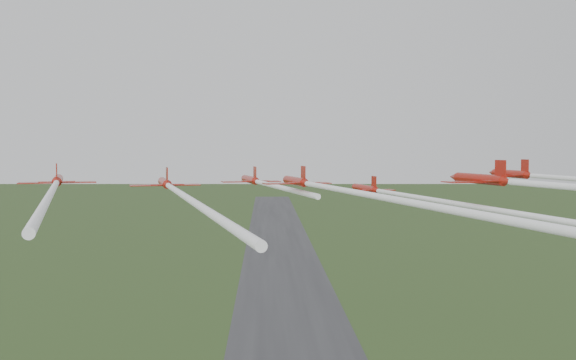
{
  "coord_description": "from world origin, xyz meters",
  "views": [
    {
      "loc": [
        -8.05,
        -85.44,
        55.78
      ],
      "look_at": [
        -5.05,
        -1.98,
        51.62
      ],
      "focal_mm": 40.0,
      "sensor_mm": 36.0,
      "label": 1
    }
  ],
  "objects_px": {
    "jet_row2_left": "(176,191)",
    "jet_row3_mid": "(334,188)",
    "jet_row2_right": "(426,199)",
    "jet_lead": "(261,182)",
    "jet_row3_left": "(54,187)",
    "jet_row3_right": "(572,178)"
  },
  "relations": [
    {
      "from": "jet_row2_right",
      "to": "jet_row3_right",
      "type": "xyz_separation_m",
      "value": [
        15.2,
        -3.74,
        2.46
      ]
    },
    {
      "from": "jet_row2_right",
      "to": "jet_row3_left",
      "type": "xyz_separation_m",
      "value": [
        -37.3,
        -15.24,
        2.35
      ]
    },
    {
      "from": "jet_lead",
      "to": "jet_row2_left",
      "type": "distance_m",
      "value": 27.62
    },
    {
      "from": "jet_row3_mid",
      "to": "jet_row3_right",
      "type": "height_order",
      "value": "jet_row3_right"
    },
    {
      "from": "jet_row2_left",
      "to": "jet_row2_right",
      "type": "bearing_deg",
      "value": -11.16
    },
    {
      "from": "jet_row2_left",
      "to": "jet_row2_right",
      "type": "xyz_separation_m",
      "value": [
        28.41,
        1.09,
        -1.05
      ]
    },
    {
      "from": "jet_row2_left",
      "to": "jet_row3_right",
      "type": "height_order",
      "value": "jet_row3_right"
    },
    {
      "from": "jet_row3_left",
      "to": "jet_row3_mid",
      "type": "bearing_deg",
      "value": -6.61
    },
    {
      "from": "jet_row2_left",
      "to": "jet_row3_right",
      "type": "bearing_deg",
      "value": -16.84
    },
    {
      "from": "jet_lead",
      "to": "jet_row2_right",
      "type": "relative_size",
      "value": 0.67
    },
    {
      "from": "jet_row3_mid",
      "to": "jet_row2_left",
      "type": "bearing_deg",
      "value": 136.41
    },
    {
      "from": "jet_row3_right",
      "to": "jet_row3_mid",
      "type": "bearing_deg",
      "value": -174.28
    },
    {
      "from": "jet_row2_right",
      "to": "jet_row3_left",
      "type": "relative_size",
      "value": 1.35
    },
    {
      "from": "jet_row2_right",
      "to": "jet_row3_right",
      "type": "distance_m",
      "value": 15.84
    },
    {
      "from": "jet_row2_right",
      "to": "jet_row3_mid",
      "type": "xyz_separation_m",
      "value": [
        -11.76,
        -10.87,
        1.88
      ]
    },
    {
      "from": "jet_row2_left",
      "to": "jet_row3_right",
      "type": "distance_m",
      "value": 43.71
    },
    {
      "from": "jet_lead",
      "to": "jet_row3_right",
      "type": "height_order",
      "value": "jet_row3_right"
    },
    {
      "from": "jet_lead",
      "to": "jet_row3_left",
      "type": "distance_m",
      "value": 44.1
    },
    {
      "from": "jet_lead",
      "to": "jet_row2_right",
      "type": "distance_m",
      "value": 31.46
    },
    {
      "from": "jet_row2_right",
      "to": "jet_row3_mid",
      "type": "bearing_deg",
      "value": -150.05
    },
    {
      "from": "jet_row2_left",
      "to": "jet_row3_mid",
      "type": "bearing_deg",
      "value": -43.79
    },
    {
      "from": "jet_row2_right",
      "to": "jet_row3_mid",
      "type": "relative_size",
      "value": 1.22
    }
  ]
}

